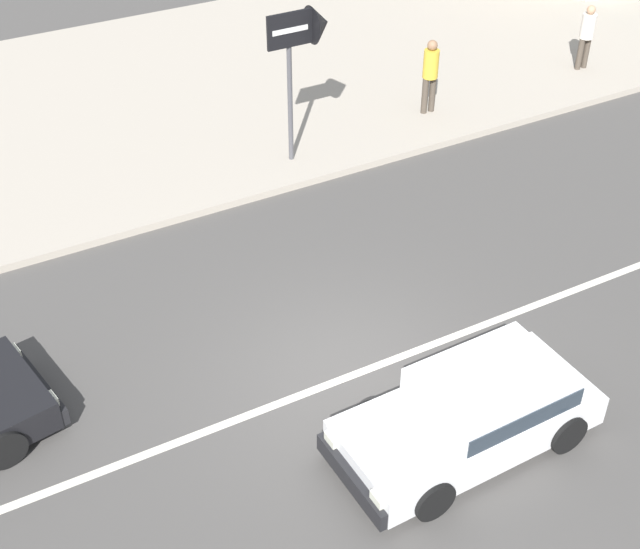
# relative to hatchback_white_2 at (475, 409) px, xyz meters

# --- Properties ---
(ground_plane) EXTENTS (160.00, 160.00, 0.00)m
(ground_plane) POSITION_rel_hatchback_white_2_xyz_m (-0.80, 1.90, -0.59)
(ground_plane) COLOR #4C4947
(lane_centre_stripe) EXTENTS (50.40, 0.14, 0.01)m
(lane_centre_stripe) POSITION_rel_hatchback_white_2_xyz_m (-0.80, 1.90, -0.59)
(lane_centre_stripe) COLOR silver
(lane_centre_stripe) RESTS_ON ground
(kerb_strip) EXTENTS (68.00, 10.00, 0.15)m
(kerb_strip) POSITION_rel_hatchback_white_2_xyz_m (-0.80, 12.04, -0.51)
(kerb_strip) COLOR #ADA393
(kerb_strip) RESTS_ON ground
(hatchback_white_2) EXTENTS (3.79, 1.84, 1.10)m
(hatchback_white_2) POSITION_rel_hatchback_white_2_xyz_m (0.00, 0.00, 0.00)
(hatchback_white_2) COLOR white
(hatchback_white_2) RESTS_ON ground
(arrow_signboard) EXTENTS (1.29, 0.74, 3.17)m
(arrow_signboard) POSITION_rel_hatchback_white_2_xyz_m (1.69, 7.92, 2.21)
(arrow_signboard) COLOR #4C4C51
(arrow_signboard) RESTS_ON kerb_strip
(pedestrian_near_clock) EXTENTS (0.34, 0.34, 1.59)m
(pedestrian_near_clock) POSITION_rel_hatchback_white_2_xyz_m (9.49, 8.51, 0.48)
(pedestrian_near_clock) COLOR #4C4238
(pedestrian_near_clock) RESTS_ON kerb_strip
(pedestrian_mid_kerb) EXTENTS (0.34, 0.34, 1.69)m
(pedestrian_mid_kerb) POSITION_rel_hatchback_white_2_xyz_m (4.86, 8.37, 0.55)
(pedestrian_mid_kerb) COLOR #4C4238
(pedestrian_mid_kerb) RESTS_ON kerb_strip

